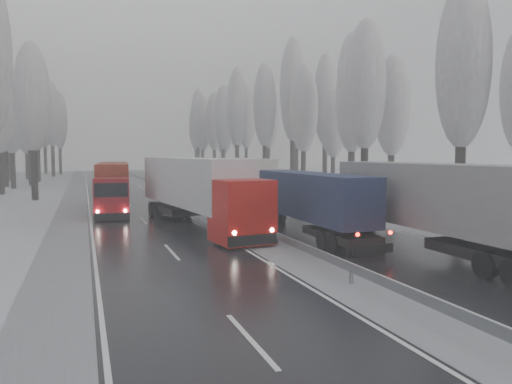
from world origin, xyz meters
TOP-DOWN VIEW (x-y plane):
  - ground at (0.00, 0.00)m, footprint 260.00×260.00m
  - carriageway_right at (5.25, 30.00)m, footprint 7.50×200.00m
  - carriageway_left at (-5.25, 30.00)m, footprint 7.50×200.00m
  - median_slush at (0.00, 30.00)m, footprint 3.00×200.00m
  - shoulder_right at (10.20, 30.00)m, footprint 2.40×200.00m
  - shoulder_left at (-10.20, 30.00)m, footprint 2.40×200.00m
  - median_guardrail at (0.00, 29.99)m, footprint 0.12×200.00m
  - tree_16 at (15.04, 15.67)m, footprint 3.60×3.60m
  - tree_18 at (14.51, 27.03)m, footprint 3.60×3.60m
  - tree_19 at (20.02, 31.03)m, footprint 3.60×3.60m
  - tree_20 at (17.90, 35.17)m, footprint 3.60×3.60m
  - tree_21 at (20.12, 39.17)m, footprint 3.60×3.60m
  - tree_22 at (17.02, 45.60)m, footprint 3.60×3.60m
  - tree_23 at (23.31, 49.60)m, footprint 3.60×3.60m
  - tree_24 at (17.90, 51.02)m, footprint 3.60×3.60m
  - tree_25 at (24.81, 55.02)m, footprint 3.60×3.60m
  - tree_26 at (17.56, 61.27)m, footprint 3.60×3.60m
  - tree_27 at (24.72, 65.27)m, footprint 3.60×3.60m
  - tree_28 at (16.34, 71.95)m, footprint 3.60×3.60m
  - tree_29 at (23.71, 75.95)m, footprint 3.60×3.60m
  - tree_30 at (16.56, 81.70)m, footprint 3.60×3.60m
  - tree_31 at (22.48, 85.70)m, footprint 3.60×3.60m
  - tree_32 at (16.63, 89.21)m, footprint 3.60×3.60m
  - tree_33 at (19.77, 93.21)m, footprint 3.60×3.60m
  - tree_34 at (15.73, 96.32)m, footprint 3.60×3.60m
  - tree_35 at (24.94, 100.32)m, footprint 3.60×3.60m
  - tree_36 at (17.04, 106.16)m, footprint 3.60×3.60m
  - tree_37 at (24.02, 110.16)m, footprint 3.60×3.60m
  - tree_38 at (18.73, 116.73)m, footprint 3.60×3.60m
  - tree_39 at (21.55, 120.73)m, footprint 3.60×3.60m
  - tree_62 at (-13.94, 43.73)m, footprint 3.60×3.60m
  - tree_66 at (-18.16, 62.35)m, footprint 3.60×3.60m
  - tree_67 at (-19.54, 66.35)m, footprint 3.60×3.60m
  - tree_68 at (-16.58, 69.11)m, footprint 3.60×3.60m
  - tree_70 at (-16.33, 79.19)m, footprint 3.60×3.60m
  - tree_71 at (-21.09, 83.19)m, footprint 3.60×3.60m
  - tree_72 at (-18.93, 88.54)m, footprint 3.60×3.60m
  - tree_73 at (-21.82, 92.54)m, footprint 3.60×3.60m
  - tree_74 at (-15.07, 99.33)m, footprint 3.60×3.60m
  - tree_75 at (-24.20, 103.33)m, footprint 3.60×3.60m
  - tree_76 at (-14.05, 108.72)m, footprint 3.60×3.60m
  - tree_77 at (-19.66, 112.72)m, footprint 3.60×3.60m
  - tree_78 at (-17.56, 115.31)m, footprint 3.60×3.60m
  - tree_79 at (-20.33, 119.31)m, footprint 3.60×3.60m
  - truck_grey_tarp at (6.33, 8.39)m, footprint 2.72×16.83m
  - truck_blue_box at (2.98, 15.04)m, footprint 2.38×14.35m
  - truck_cream_box at (8.20, 43.60)m, footprint 3.10×16.45m
  - box_truck_distant at (5.36, 92.57)m, footprint 2.19×7.05m
  - truck_red_white at (-2.31, 19.37)m, footprint 4.88×17.58m
  - truck_red_red at (-6.86, 31.63)m, footprint 3.51×15.53m

SIDE VIEW (x-z plane):
  - ground at x=0.00m, z-range 0.00..0.00m
  - carriageway_right at x=5.25m, z-range 0.00..0.03m
  - carriageway_left at x=-5.25m, z-range 0.00..0.03m
  - median_slush at x=0.00m, z-range 0.00..0.04m
  - shoulder_right at x=10.20m, z-range 0.00..0.04m
  - shoulder_left at x=-10.20m, z-range 0.00..0.04m
  - median_guardrail at x=0.00m, z-range 0.22..0.98m
  - box_truck_distant at x=5.36m, z-range 0.03..2.66m
  - truck_blue_box at x=2.98m, z-range 0.31..3.98m
  - truck_red_red at x=-6.86m, z-range 0.33..4.29m
  - truck_cream_box at x=8.20m, z-range 0.35..4.55m
  - truck_grey_tarp at x=6.33m, z-range 0.36..4.67m
  - truck_red_white at x=-2.31m, z-range 0.37..4.84m
  - tree_23 at x=23.31m, z-range 1.99..15.54m
  - tree_77 at x=-19.66m, z-range 2.10..16.42m
  - tree_33 at x=19.77m, z-range 2.10..16.42m
  - tree_19 at x=20.02m, z-range 2.13..16.70m
  - tree_72 at x=-18.93m, z-range 2.21..17.31m
  - tree_66 at x=-18.16m, z-range 2.22..17.45m
  - tree_20 at x=17.90m, z-range 2.29..18.00m
  - tree_22 at x=17.02m, z-range 2.31..18.17m
  - tree_62 at x=-13.94m, z-range 2.34..18.38m
  - tree_39 at x=21.55m, z-range 2.36..18.54m
  - tree_37 at x=24.02m, z-range 2.38..18.75m
  - tree_16 at x=15.04m, z-range 2.40..18.93m
  - tree_18 at x=14.51m, z-range 2.41..18.99m
  - tree_68 at x=-16.58m, z-range 2.42..19.07m
  - tree_79 at x=-20.33m, z-range 2.48..19.54m
  - tree_70 at x=-16.33m, z-range 2.48..19.57m
  - tree_67 at x=-19.54m, z-range 2.48..19.58m
  - tree_73 at x=-21.82m, z-range 2.50..19.72m
  - tree_32 at x=16.63m, z-range 2.51..19.85m
  - tree_27 at x=24.72m, z-range 2.55..20.17m
  - tree_34 at x=15.73m, z-range 2.55..20.19m
  - tree_30 at x=16.56m, z-range 2.59..20.45m
  - tree_38 at x=18.73m, z-range 2.60..20.58m
  - tree_29 at x=23.71m, z-range 2.62..20.73m
  - tree_35 at x=24.94m, z-range 2.64..20.89m
  - tree_76 at x=-14.05m, z-range 2.68..21.23m
  - tree_31 at x=22.48m, z-range 2.68..21.26m
  - tree_75 at x=-24.20m, z-range 2.69..21.29m
  - tree_21 at x=20.12m, z-range 2.69..21.31m
  - tree_26 at x=17.56m, z-range 2.71..21.49m
  - tree_25 at x=24.81m, z-range 2.80..22.24m
  - tree_78 at x=-17.56m, z-range 2.81..22.37m
  - tree_71 at x=-21.09m, z-range 2.82..22.43m
  - tree_28 at x=16.34m, z-range 2.82..22.45m
  - tree_74 at x=-15.07m, z-range 2.83..22.52m
  - tree_36 at x=17.04m, z-range 2.91..23.13m
  - tree_24 at x=17.90m, z-range 2.94..23.43m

